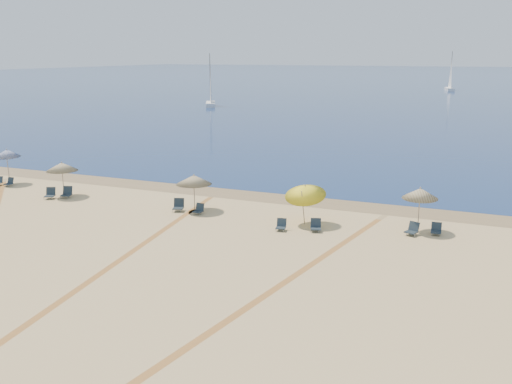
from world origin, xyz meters
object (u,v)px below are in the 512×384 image
at_px(umbrella_1, 62,167).
at_px(chair_3, 67,193).
at_px(umbrella_0, 7,153).
at_px(chair_1, 9,182).
at_px(chair_2, 50,194).
at_px(sailboat_1, 450,79).
at_px(umbrella_4, 420,193).
at_px(chair_9, 436,229).
at_px(umbrella_3, 305,191).
at_px(chair_6, 281,225).
at_px(chair_7, 316,226).
at_px(chair_4, 179,205).
at_px(chair_8, 412,229).
at_px(chair_5, 199,209).
at_px(sailboat_0, 211,90).
at_px(umbrella_2, 194,180).

xyz_separation_m(umbrella_1, chair_3, (0.52, -0.31, -1.65)).
bearing_deg(umbrella_0, chair_1, -46.29).
xyz_separation_m(chair_2, sailboat_1, (16.44, 125.77, 2.65)).
height_order(umbrella_4, chair_9, umbrella_4).
height_order(umbrella_0, umbrella_3, umbrella_0).
distance_m(umbrella_0, chair_6, 22.49).
relative_size(chair_6, chair_7, 0.88).
relative_size(chair_3, chair_4, 0.98).
bearing_deg(umbrella_4, chair_6, -158.50).
relative_size(chair_1, chair_9, 0.96).
bearing_deg(chair_9, umbrella_3, -176.26).
xyz_separation_m(chair_7, chair_8, (4.88, 1.26, 0.01)).
xyz_separation_m(umbrella_0, chair_2, (5.85, -2.36, -1.91)).
bearing_deg(umbrella_3, chair_2, -177.28).
bearing_deg(chair_8, umbrella_4, 99.80).
height_order(umbrella_4, chair_8, umbrella_4).
bearing_deg(chair_5, sailboat_1, 90.28).
xyz_separation_m(umbrella_4, chair_5, (-12.39, -1.54, -1.78)).
bearing_deg(chair_6, chair_2, 167.47).
distance_m(umbrella_4, chair_3, 22.38).
bearing_deg(sailboat_1, chair_7, -100.71).
xyz_separation_m(chair_3, sailboat_0, (-21.19, 63.36, 2.47)).
distance_m(chair_2, chair_5, 10.76).
height_order(umbrella_3, chair_8, umbrella_3).
bearing_deg(sailboat_0, chair_5, -90.34).
bearing_deg(chair_3, umbrella_4, -14.51).
xyz_separation_m(umbrella_2, chair_3, (-9.23, -0.48, -1.56)).
xyz_separation_m(umbrella_4, chair_2, (-23.15, -1.92, -1.75)).
distance_m(chair_2, chair_8, 23.00).
height_order(umbrella_1, chair_5, umbrella_1).
relative_size(umbrella_3, chair_5, 3.99).
height_order(chair_1, chair_6, chair_6).
height_order(umbrella_2, chair_9, umbrella_2).
distance_m(chair_6, chair_9, 8.13).
bearing_deg(umbrella_3, chair_1, 177.68).
height_order(umbrella_2, chair_4, umbrella_2).
height_order(umbrella_2, chair_2, umbrella_2).
height_order(umbrella_1, chair_2, umbrella_1).
bearing_deg(umbrella_3, umbrella_2, 177.99).
distance_m(chair_1, chair_9, 29.35).
bearing_deg(umbrella_0, chair_7, -6.12).
bearing_deg(chair_4, umbrella_1, 158.14).
distance_m(umbrella_1, umbrella_2, 9.75).
distance_m(chair_7, sailboat_0, 74.81).
bearing_deg(chair_1, chair_5, -3.50).
height_order(chair_1, chair_8, chair_8).
distance_m(chair_4, sailboat_1, 125.47).
distance_m(umbrella_3, chair_1, 22.46).
height_order(umbrella_3, chair_9, umbrella_3).
bearing_deg(umbrella_4, umbrella_3, -169.53).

